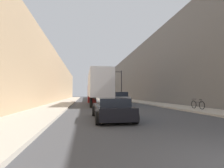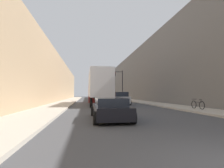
% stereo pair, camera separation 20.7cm
% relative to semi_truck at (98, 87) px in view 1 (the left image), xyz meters
% --- Properties ---
extents(sidewalk_right, '(3.13, 80.00, 0.15)m').
position_rel_semi_truck_xyz_m(sidewalk_right, '(8.10, 8.36, -2.34)').
color(sidewalk_right, '#B2A899').
rests_on(sidewalk_right, ground).
extents(sidewalk_left, '(3.13, 80.00, 0.15)m').
position_rel_semi_truck_xyz_m(sidewalk_left, '(-4.97, 8.36, -2.34)').
color(sidewalk_left, '#B2A899').
rests_on(sidewalk_left, ground).
extents(building_right, '(6.00, 80.00, 11.73)m').
position_rel_semi_truck_xyz_m(building_right, '(12.67, 8.36, 3.45)').
color(building_right, '#66605B').
rests_on(building_right, ground).
extents(building_left, '(6.00, 80.00, 8.54)m').
position_rel_semi_truck_xyz_m(building_left, '(-9.54, 8.36, 1.85)').
color(building_left, tan).
rests_on(building_left, ground).
extents(semi_truck, '(2.52, 13.65, 4.27)m').
position_rel_semi_truck_xyz_m(semi_truck, '(0.00, 0.00, 0.00)').
color(semi_truck, silver).
rests_on(semi_truck, ground).
extents(sedan_car, '(2.08, 4.69, 1.23)m').
position_rel_semi_truck_xyz_m(sedan_car, '(-0.28, -14.14, -1.81)').
color(sedan_car, black).
rests_on(sedan_car, ground).
extents(suv_car, '(2.20, 4.99, 1.72)m').
position_rel_semi_truck_xyz_m(suv_car, '(3.11, 0.06, -1.60)').
color(suv_car, '#B7B7BC').
rests_on(suv_car, ground).
extents(traffic_signal_gantry, '(6.92, 0.35, 6.70)m').
position_rel_semi_truck_xyz_m(traffic_signal_gantry, '(4.56, 14.08, 2.38)').
color(traffic_signal_gantry, black).
rests_on(traffic_signal_gantry, ground).
extents(parked_bicycle, '(0.44, 1.82, 0.86)m').
position_rel_semi_truck_xyz_m(parked_bicycle, '(7.99, -10.21, -1.89)').
color(parked_bicycle, black).
rests_on(parked_bicycle, sidewalk_right).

